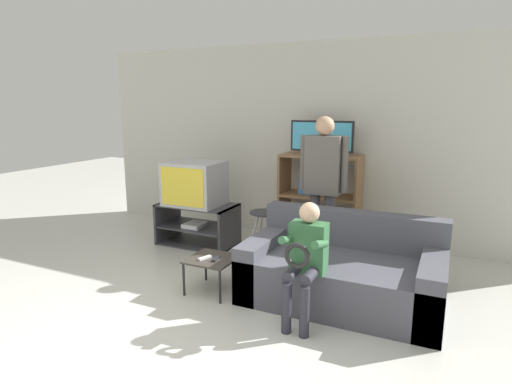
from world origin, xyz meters
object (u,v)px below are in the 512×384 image
object	(u,v)px
remote_control_white	(205,258)
person_seated_child	(305,254)
snack_table	(212,262)
person_standing_adult	(323,177)
television_flat	(322,139)
couch	(343,273)
folding_stool	(264,222)
television_main	(195,183)
remote_control_black	(216,259)
media_shelf	(320,199)
tv_stand	(198,224)

from	to	relation	value
remote_control_white	person_seated_child	world-z (taller)	person_seated_child
snack_table	person_standing_adult	size ratio (longest dim) A/B	0.27
remote_control_white	snack_table	bearing A→B (deg)	62.51
television_flat	snack_table	world-z (taller)	television_flat
couch	remote_control_white	bearing A→B (deg)	-162.06
person_standing_adult	snack_table	bearing A→B (deg)	-125.57
folding_stool	couch	bearing A→B (deg)	-28.08
television_main	snack_table	world-z (taller)	television_main
snack_table	remote_control_black	size ratio (longest dim) A/B	3.10
person_seated_child	person_standing_adult	bearing A→B (deg)	100.60
remote_control_black	person_standing_adult	distance (m)	1.48
television_flat	remote_control_white	world-z (taller)	television_flat
television_flat	snack_table	xyz separation A→B (m)	(-0.53, -1.81, -1.08)
remote_control_black	remote_control_white	distance (m)	0.11
media_shelf	remote_control_white	bearing A→B (deg)	-106.86
television_main	remote_control_white	bearing A→B (deg)	-53.69
tv_stand	television_main	xyz separation A→B (m)	(-0.02, -0.01, 0.55)
snack_table	couch	distance (m)	1.25
couch	television_main	bearing A→B (deg)	159.41
folding_stool	person_standing_adult	size ratio (longest dim) A/B	0.36
television_flat	person_seated_child	size ratio (longest dim) A/B	0.78
remote_control_white	person_seated_child	bearing A→B (deg)	11.24
television_main	folding_stool	world-z (taller)	television_main
media_shelf	folding_stool	xyz separation A→B (m)	(-0.37, -0.91, -0.11)
television_main	person_standing_adult	distance (m)	1.73
snack_table	person_seated_child	xyz separation A→B (m)	(1.01, -0.20, 0.30)
folding_stool	remote_control_white	size ratio (longest dim) A/B	4.26
tv_stand	person_seated_child	bearing A→B (deg)	-35.33
snack_table	remote_control_black	world-z (taller)	remote_control_black
tv_stand	media_shelf	bearing A→B (deg)	24.62
television_flat	person_standing_adult	xyz separation A→B (m)	(0.25, -0.73, -0.36)
remote_control_white	person_standing_adult	size ratio (longest dim) A/B	0.09
television_flat	tv_stand	bearing A→B (deg)	-156.36
remote_control_white	person_standing_adult	distance (m)	1.55
media_shelf	couch	size ratio (longest dim) A/B	0.67
television_main	folding_stool	distance (m)	1.16
remote_control_white	couch	size ratio (longest dim) A/B	0.08
remote_control_black	couch	size ratio (longest dim) A/B	0.08
remote_control_white	tv_stand	bearing A→B (deg)	144.65
tv_stand	remote_control_white	xyz separation A→B (m)	(0.87, -1.22, 0.09)
folding_stool	remote_control_white	bearing A→B (deg)	-101.45
snack_table	couch	size ratio (longest dim) A/B	0.25
person_standing_adult	person_seated_child	world-z (taller)	person_standing_adult
television_main	television_flat	size ratio (longest dim) A/B	0.87
folding_stool	remote_control_white	distance (m)	1.00
television_main	person_standing_adult	size ratio (longest dim) A/B	0.41
remote_control_black	snack_table	bearing A→B (deg)	149.48
person_seated_child	television_main	bearing A→B (deg)	145.18
tv_stand	television_flat	world-z (taller)	television_flat
television_main	snack_table	bearing A→B (deg)	-50.99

